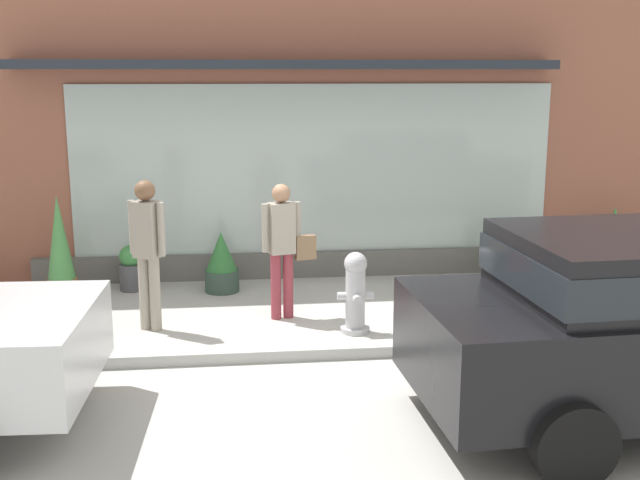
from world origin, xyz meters
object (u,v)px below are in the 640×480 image
at_px(pedestrian_passerby, 147,244).
at_px(potted_plant_window_left, 60,248).
at_px(fire_hydrant, 355,292).
at_px(potted_plant_window_right, 503,257).
at_px(potted_plant_corner_tall, 613,242).
at_px(potted_plant_doorstep, 131,268).
at_px(pedestrian_with_handbag, 284,242).
at_px(potted_plant_window_center, 222,263).

xyz_separation_m(pedestrian_passerby, potted_plant_window_left, (-1.25, 1.44, -0.34)).
xyz_separation_m(fire_hydrant, potted_plant_window_right, (2.35, 1.90, -0.13)).
xyz_separation_m(potted_plant_corner_tall, potted_plant_window_right, (-1.65, -0.18, -0.13)).
bearing_deg(potted_plant_window_right, potted_plant_doorstep, 178.63).
relative_size(pedestrian_with_handbag, pedestrian_passerby, 0.94).
relative_size(potted_plant_window_left, potted_plant_window_center, 1.66).
bearing_deg(potted_plant_window_center, potted_plant_window_right, 1.20).
distance_m(fire_hydrant, pedestrian_passerby, 2.34).
bearing_deg(potted_plant_corner_tall, pedestrian_passerby, -164.57).
relative_size(fire_hydrant, pedestrian_passerby, 0.54).
bearing_deg(potted_plant_window_center, potted_plant_corner_tall, 2.73).
xyz_separation_m(fire_hydrant, potted_plant_doorstep, (-2.66, 2.02, -0.16)).
relative_size(fire_hydrant, pedestrian_with_handbag, 0.57).
height_order(fire_hydrant, potted_plant_corner_tall, potted_plant_corner_tall).
xyz_separation_m(potted_plant_corner_tall, potted_plant_window_left, (-7.51, -0.29, 0.17)).
height_order(pedestrian_passerby, potted_plant_corner_tall, pedestrian_passerby).
distance_m(fire_hydrant, potted_plant_window_center, 2.34).
height_order(potted_plant_doorstep, potted_plant_window_center, potted_plant_window_center).
xyz_separation_m(pedestrian_with_handbag, potted_plant_window_right, (3.10, 1.30, -0.57)).
distance_m(pedestrian_passerby, potted_plant_doorstep, 1.85).
bearing_deg(pedestrian_passerby, potted_plant_window_center, -88.92).
distance_m(potted_plant_doorstep, potted_plant_window_left, 0.94).
bearing_deg(potted_plant_window_left, potted_plant_corner_tall, 2.21).
height_order(fire_hydrant, potted_plant_window_right, fire_hydrant).
height_order(potted_plant_window_right, potted_plant_doorstep, potted_plant_window_right).
bearing_deg(potted_plant_doorstep, potted_plant_window_left, -164.84).
xyz_separation_m(pedestrian_passerby, potted_plant_doorstep, (-0.40, 1.67, -0.68)).
distance_m(pedestrian_with_handbag, potted_plant_window_right, 3.41).
bearing_deg(fire_hydrant, potted_plant_window_center, 129.11).
height_order(potted_plant_corner_tall, potted_plant_window_right, potted_plant_corner_tall).
xyz_separation_m(fire_hydrant, potted_plant_window_center, (-1.48, 1.82, -0.08)).
height_order(pedestrian_with_handbag, potted_plant_window_center, pedestrian_with_handbag).
relative_size(potted_plant_corner_tall, potted_plant_window_left, 0.74).
xyz_separation_m(potted_plant_corner_tall, potted_plant_window_center, (-5.48, -0.26, -0.09)).
height_order(pedestrian_with_handbag, potted_plant_window_left, pedestrian_with_handbag).
distance_m(potted_plant_window_left, potted_plant_window_center, 2.04).
distance_m(pedestrian_passerby, potted_plant_corner_tall, 6.52).
xyz_separation_m(potted_plant_window_right, potted_plant_window_left, (-5.86, -0.11, 0.30)).
bearing_deg(pedestrian_passerby, pedestrian_with_handbag, -141.54).
distance_m(pedestrian_passerby, potted_plant_window_center, 1.77).
bearing_deg(potted_plant_doorstep, potted_plant_window_center, -9.62).
relative_size(pedestrian_with_handbag, potted_plant_doorstep, 2.61).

